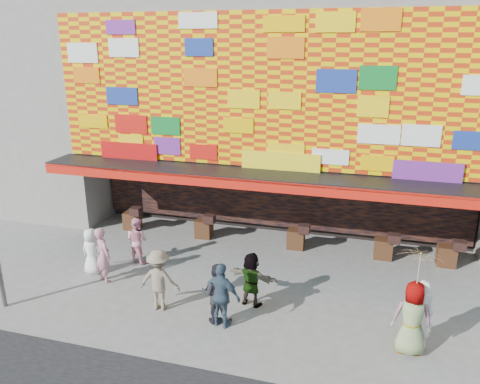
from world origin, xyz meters
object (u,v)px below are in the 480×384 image
Objects in this scene: ped_a at (92,251)px; ped_d at (159,280)px; ped_c at (217,293)px; ped_g at (412,318)px; parasol at (418,270)px; ped_h at (420,314)px; ped_f at (251,279)px; ped_i at (137,240)px; ped_b at (103,255)px; ped_e at (222,296)px.

ped_d is at bearing 160.31° from ped_a.
ped_c reaches higher than ped_a.
parasol reaches higher than ped_g.
ped_h reaches higher than ped_c.
ped_f is (5.34, -0.44, 0.03)m from ped_a.
ped_d is at bearing -3.46° from ped_g.
ped_i is (-8.69, 2.27, -0.10)m from ped_h.
ped_g is (8.86, -1.09, 0.04)m from ped_b.
ped_h is at bearing -124.04° from ped_g.
ped_b reaches higher than ped_a.
ped_d is at bearing -174.62° from ped_b.
ped_d is (-1.72, 0.17, 0.04)m from ped_c.
ped_g is 1.17× the size of ped_i.
ped_e is at bearing 130.93° from ped_c.
ped_b is 1.01× the size of ped_d.
ped_c is at bearing 0.58° from ped_h.
ped_d is 0.93× the size of parasol.
ped_d is 3.14m from ped_i.
ped_g is (4.81, 0.03, 0.09)m from ped_c.
parasol is at bearing -165.25° from ped_e.
ped_e is 1.31m from ped_f.
ped_e reaches higher than ped_c.
ped_c is 4.99m from parasol.
ped_g is at bearing 176.12° from ped_i.
ped_d is 0.98× the size of ped_e.
ped_g reaches higher than ped_f.
ped_h is (6.72, 0.17, 0.01)m from ped_d.
ped_c is 0.95× the size of ped_d.
ped_f is at bearing -153.30° from ped_b.
ped_e is 1.13× the size of ped_i.
ped_a is 0.85× the size of ped_h.
ped_a is 1.50m from ped_i.
ped_g is at bearing 175.58° from ped_a.
ped_b is 1.07× the size of ped_c.
ped_f is 0.84× the size of parasol.
parasol is (9.49, -1.46, 1.41)m from ped_a.
ped_g is (4.61, 0.20, 0.03)m from ped_e.
parasol reaches higher than ped_i.
ped_b is at bearing -23.92° from ped_c.
ped_c is 5.02m from ped_h.
parasol is at bearing 175.58° from ped_a.
ped_c is 1.05× the size of ped_i.
parasol reaches higher than ped_h.
ped_c is 0.94× the size of ped_e.
ped_b is 4.71m from ped_f.
ped_a is 0.96× the size of ped_f.
ped_f is 1.00× the size of ped_i.
ped_g reaches higher than ped_b.
parasol is (-0.20, -0.31, 1.28)m from ped_h.
ped_a is 0.91× the size of ped_c.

